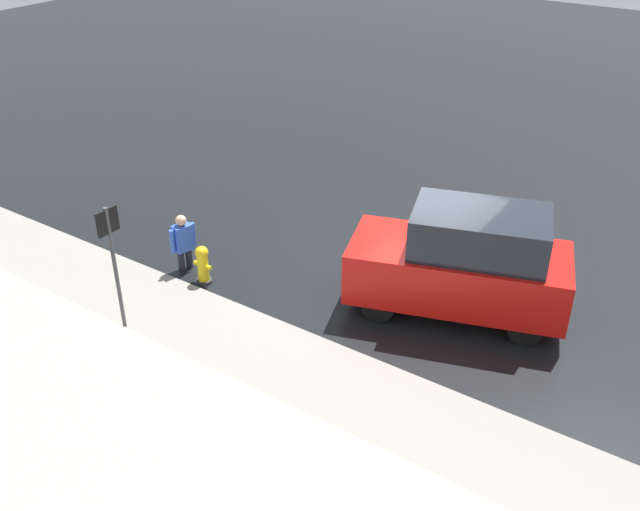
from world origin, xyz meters
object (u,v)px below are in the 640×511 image
moving_hatchback (463,262)px  sign_post (112,252)px  pedestrian (183,240)px  fire_hydrant (203,265)px

moving_hatchback → sign_post: (4.72, 3.87, 0.55)m
moving_hatchback → pedestrian: moving_hatchback is taller
moving_hatchback → fire_hydrant: (4.58, 1.92, -0.63)m
sign_post → moving_hatchback: bearing=-140.6°
pedestrian → fire_hydrant: bearing=165.4°
pedestrian → sign_post: (-0.51, 2.12, 0.90)m
moving_hatchback → sign_post: sign_post is taller
moving_hatchback → pedestrian: 5.52m
moving_hatchback → pedestrian: bearing=18.5°
fire_hydrant → pedestrian: size_ratio=0.66×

